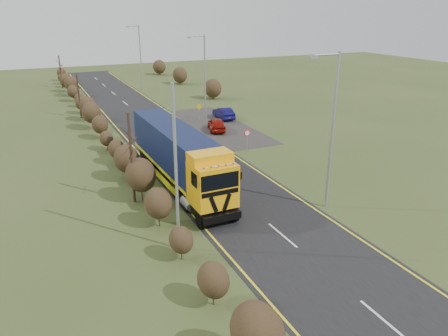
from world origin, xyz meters
TOP-DOWN VIEW (x-y plane):
  - ground at (0.00, 0.00)m, footprint 160.00×160.00m
  - road at (0.00, 10.00)m, footprint 8.00×120.00m
  - layby at (6.50, 20.00)m, footprint 6.00×18.00m
  - lane_markings at (0.00, 9.69)m, footprint 7.52×116.00m
  - hedgerow at (-6.00, 7.89)m, footprint 2.24×102.04m
  - lorry at (-2.80, 5.61)m, footprint 2.94×15.15m
  - car_red_hatchback at (5.63, 18.13)m, footprint 2.66×4.26m
  - car_blue_sedan at (8.47, 22.58)m, footprint 1.59×4.04m
  - streetlight_near at (4.47, -1.87)m, footprint 2.08×0.20m
  - streetlight_mid at (5.57, 21.32)m, footprint 2.02×0.19m
  - streetlight_far at (4.72, 45.42)m, footprint 2.06×0.19m
  - left_pole at (-5.79, -2.92)m, footprint 0.16×0.16m
  - speed_sign at (5.06, 10.15)m, footprint 0.59×0.10m
  - warning_board at (5.80, 23.52)m, footprint 0.69×0.11m

SIDE VIEW (x-z plane):
  - ground at x=0.00m, z-range 0.00..0.00m
  - road at x=0.00m, z-range 0.00..0.02m
  - layby at x=6.50m, z-range 0.00..0.02m
  - lane_markings at x=0.00m, z-range 0.03..0.03m
  - car_blue_sedan at x=8.47m, z-range 0.00..1.31m
  - car_red_hatchback at x=5.63m, z-range 0.00..1.35m
  - warning_board at x=5.80m, z-range 0.18..1.98m
  - speed_sign at x=5.06m, z-range 0.40..2.53m
  - hedgerow at x=-6.00m, z-range -1.41..4.64m
  - lorry at x=-2.80m, z-range 0.28..4.50m
  - left_pole at x=-5.79m, z-range 0.00..8.85m
  - streetlight_mid at x=5.57m, z-range 0.50..10.03m
  - streetlight_far at x=4.72m, z-range 0.52..10.25m
  - streetlight_near at x=4.47m, z-range 0.52..10.31m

